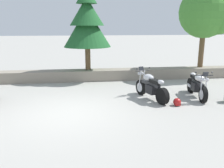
{
  "coord_description": "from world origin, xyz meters",
  "views": [
    {
      "loc": [
        0.52,
        -7.61,
        2.84
      ],
      "look_at": [
        1.65,
        1.2,
        0.65
      ],
      "focal_mm": 38.54,
      "sensor_mm": 36.0,
      "label": 1
    }
  ],
  "objects_px": {
    "motorcycle_silver_centre": "(151,87)",
    "rider_helmet": "(177,102)",
    "leafy_tree_mid_right": "(208,14)",
    "pine_tree_mid_left": "(87,22)",
    "motorcycle_white_far_right": "(197,85)"
  },
  "relations": [
    {
      "from": "motorcycle_white_far_right",
      "to": "leafy_tree_mid_right",
      "type": "height_order",
      "value": "leafy_tree_mid_right"
    },
    {
      "from": "pine_tree_mid_left",
      "to": "motorcycle_silver_centre",
      "type": "bearing_deg",
      "value": -58.42
    },
    {
      "from": "motorcycle_white_far_right",
      "to": "leafy_tree_mid_right",
      "type": "xyz_separation_m",
      "value": [
        2.14,
        3.67,
        2.93
      ]
    },
    {
      "from": "motorcycle_white_far_right",
      "to": "leafy_tree_mid_right",
      "type": "distance_m",
      "value": 5.17
    },
    {
      "from": "motorcycle_silver_centre",
      "to": "rider_helmet",
      "type": "xyz_separation_m",
      "value": [
        0.72,
        -0.94,
        -0.35
      ]
    },
    {
      "from": "rider_helmet",
      "to": "leafy_tree_mid_right",
      "type": "height_order",
      "value": "leafy_tree_mid_right"
    },
    {
      "from": "pine_tree_mid_left",
      "to": "motorcycle_white_far_right",
      "type": "bearing_deg",
      "value": -41.86
    },
    {
      "from": "motorcycle_silver_centre",
      "to": "pine_tree_mid_left",
      "type": "relative_size",
      "value": 0.48
    },
    {
      "from": "motorcycle_silver_centre",
      "to": "pine_tree_mid_left",
      "type": "xyz_separation_m",
      "value": [
        -2.32,
        3.78,
        2.51
      ]
    },
    {
      "from": "motorcycle_silver_centre",
      "to": "rider_helmet",
      "type": "bearing_deg",
      "value": -52.48
    },
    {
      "from": "motorcycle_silver_centre",
      "to": "rider_helmet",
      "type": "relative_size",
      "value": 7.16
    },
    {
      "from": "rider_helmet",
      "to": "motorcycle_white_far_right",
      "type": "bearing_deg",
      "value": 37.74
    },
    {
      "from": "leafy_tree_mid_right",
      "to": "rider_helmet",
      "type": "bearing_deg",
      "value": -125.95
    },
    {
      "from": "motorcycle_white_far_right",
      "to": "pine_tree_mid_left",
      "type": "xyz_separation_m",
      "value": [
        -4.23,
        3.79,
        2.51
      ]
    },
    {
      "from": "leafy_tree_mid_right",
      "to": "motorcycle_white_far_right",
      "type": "bearing_deg",
      "value": -120.24
    }
  ]
}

